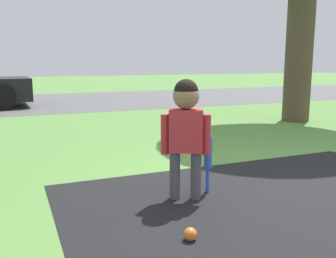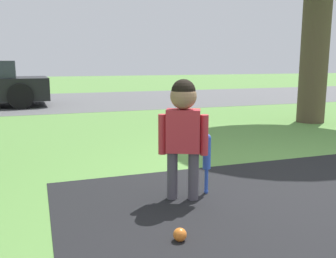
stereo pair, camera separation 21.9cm
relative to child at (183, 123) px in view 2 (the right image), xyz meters
name	(u,v)px [view 2 (the right image)]	position (x,y,z in m)	size (l,w,h in m)	color
ground_plane	(303,189)	(1.21, -0.14, -0.70)	(60.00, 60.00, 0.00)	#5B8C42
street_strip	(114,99)	(1.21, 9.16, -0.70)	(40.00, 6.00, 0.01)	#59595B
child	(183,123)	(0.00, 0.00, 0.00)	(0.41, 0.27, 1.08)	#4C4751
baseball_bat	(207,155)	(0.26, 0.06, -0.33)	(0.07, 0.07, 0.57)	blue
sports_ball	(180,235)	(-0.31, -0.74, -0.65)	(0.09, 0.09, 0.09)	orange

